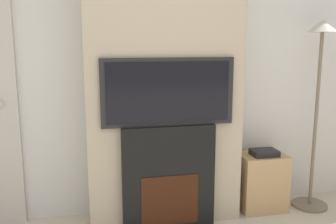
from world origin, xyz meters
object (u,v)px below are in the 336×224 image
object	(u,v)px
television	(168,92)
fireplace	(168,177)
media_stand	(261,181)
floor_lamp	(318,85)

from	to	relation	value
television	fireplace	bearing A→B (deg)	90.00
fireplace	media_stand	size ratio (longest dim) A/B	1.52
floor_lamp	media_stand	size ratio (longest dim) A/B	2.99
fireplace	floor_lamp	size ratio (longest dim) A/B	0.51
television	floor_lamp	distance (m)	1.35
fireplace	floor_lamp	distance (m)	1.52
fireplace	floor_lamp	bearing A→B (deg)	4.35
floor_lamp	media_stand	world-z (taller)	floor_lamp
fireplace	floor_lamp	xyz separation A→B (m)	(1.35, 0.10, 0.69)
television	media_stand	world-z (taller)	television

